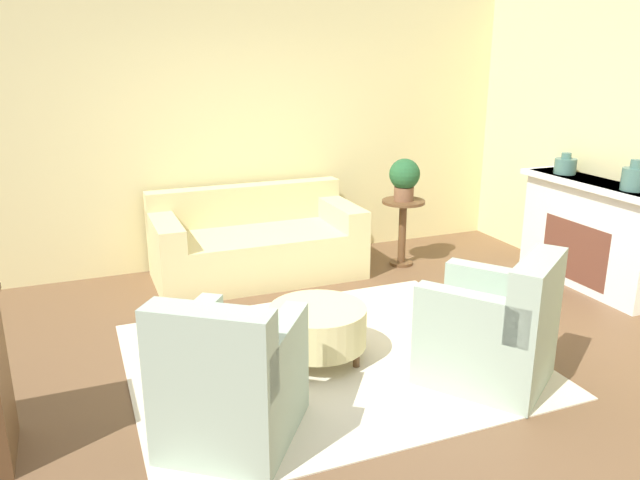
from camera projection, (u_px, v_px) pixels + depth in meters
ground_plane at (329, 359)px, 4.61m from camera, size 16.00×16.00×0.00m
wall_back at (235, 130)px, 6.43m from camera, size 8.92×0.12×2.80m
rug at (329, 359)px, 4.61m from camera, size 2.83×2.35×0.01m
couch at (256, 245)px, 6.24m from camera, size 2.02×0.98×0.86m
armchair_left at (230, 384)px, 3.55m from camera, size 1.03×1.05×0.92m
armchair_right at (494, 332)px, 4.20m from camera, size 1.03×1.05×0.92m
ottoman_table at (318, 326)px, 4.52m from camera, size 0.71×0.71×0.41m
side_table at (403, 223)px, 6.51m from camera, size 0.44×0.44×0.70m
fireplace at (591, 232)px, 5.90m from camera, size 0.44×1.58×1.03m
vase_mantel_near at (565, 165)px, 6.09m from camera, size 0.21×0.21×0.21m
vase_mantel_far at (634, 178)px, 5.36m from camera, size 0.21×0.21×0.27m
potted_plant_on_side_table at (404, 177)px, 6.37m from camera, size 0.32×0.32×0.43m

